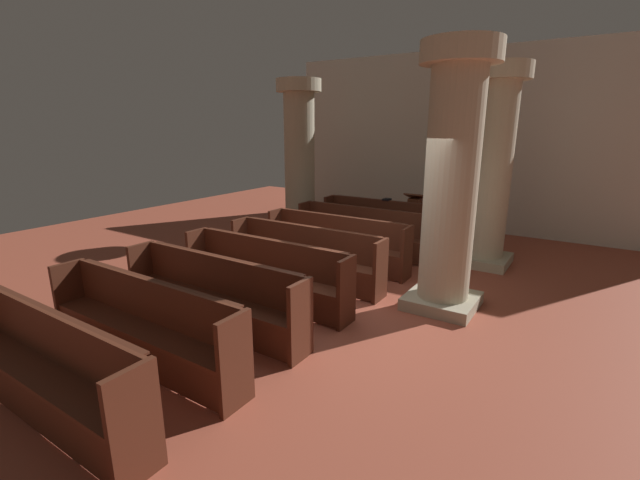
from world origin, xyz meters
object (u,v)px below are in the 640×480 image
(pew_row_5, at_px, (213,293))
(pillar_far_side, at_px, (299,155))
(pew_row_3, at_px, (305,254))
(lectern, at_px, (414,218))
(pew_row_7, at_px, (42,365))
(pew_row_4, at_px, (265,271))
(hymn_book, at_px, (387,199))
(pillar_aisle_side, at_px, (491,165))
(pew_row_1, at_px, (362,230))
(pew_row_0, at_px, (383,221))
(pillar_aisle_rear, at_px, (451,178))
(pew_row_6, at_px, (143,322))
(pew_row_2, at_px, (336,241))

(pew_row_5, distance_m, pillar_far_side, 5.86)
(pew_row_3, xyz_separation_m, lectern, (0.41, 4.09, -0.06))
(pew_row_7, xyz_separation_m, pillar_far_side, (-2.30, 7.32, 1.43))
(pew_row_3, distance_m, pew_row_4, 1.06)
(pew_row_4, distance_m, hymn_book, 4.45)
(pew_row_4, distance_m, pillar_aisle_side, 4.73)
(lectern, relative_size, hymn_book, 5.59)
(pew_row_1, xyz_separation_m, pew_row_4, (0.00, -3.18, 0.00))
(pew_row_1, height_order, pew_row_5, same)
(pew_row_0, height_order, hymn_book, hymn_book)
(pillar_far_side, relative_size, pillar_aisle_rear, 1.00)
(pew_row_7, distance_m, hymn_book, 7.62)
(pew_row_0, bearing_deg, hymn_book, 92.26)
(pew_row_6, xyz_separation_m, lectern, (0.41, 7.28, -0.06))
(pew_row_4, relative_size, lectern, 2.74)
(pew_row_7, bearing_deg, pillar_far_side, 107.47)
(pew_row_2, relative_size, pew_row_5, 1.00)
(pew_row_0, distance_m, hymn_book, 0.51)
(pew_row_1, distance_m, pillar_aisle_rear, 3.32)
(pew_row_2, xyz_separation_m, pillar_far_side, (-2.30, 2.02, 1.43))
(pillar_far_side, bearing_deg, pew_row_1, -22.53)
(pew_row_7, bearing_deg, lectern, 87.17)
(pew_row_5, bearing_deg, pillar_aisle_side, 64.34)
(pew_row_7, height_order, pillar_aisle_rear, pillar_aisle_rear)
(hymn_book, bearing_deg, pillar_aisle_rear, -52.68)
(pew_row_1, relative_size, pillar_aisle_side, 0.79)
(pew_row_0, relative_size, hymn_book, 15.34)
(pew_row_0, xyz_separation_m, pillar_aisle_side, (2.35, -0.40, 1.43))
(pew_row_6, xyz_separation_m, pew_row_7, (0.00, -1.06, 0.00))
(pew_row_1, bearing_deg, hymn_book, 90.33)
(pew_row_6, bearing_deg, pew_row_0, 90.00)
(pew_row_0, height_order, pew_row_4, same)
(lectern, bearing_deg, pew_row_2, -97.74)
(pew_row_4, height_order, lectern, lectern)
(pew_row_0, distance_m, pillar_far_side, 2.72)
(pew_row_0, height_order, pillar_aisle_side, pillar_aisle_side)
(pew_row_7, height_order, hymn_book, hymn_book)
(pew_row_4, height_order, hymn_book, hymn_book)
(lectern, xyz_separation_m, hymn_book, (-0.42, -0.73, 0.54))
(pillar_aisle_side, relative_size, lectern, 3.46)
(pew_row_5, bearing_deg, pillar_far_side, 113.91)
(pew_row_3, bearing_deg, pew_row_6, -90.00)
(pew_row_1, distance_m, pillar_aisle_side, 2.83)
(pew_row_6, bearing_deg, hymn_book, 90.06)
(pew_row_0, relative_size, pew_row_6, 1.00)
(pew_row_4, xyz_separation_m, pew_row_6, (0.00, -2.12, 0.00))
(pew_row_0, height_order, lectern, lectern)
(pillar_aisle_rear, height_order, hymn_book, pillar_aisle_rear)
(pew_row_2, relative_size, pew_row_3, 1.00)
(pillar_aisle_side, bearing_deg, pew_row_5, -115.66)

